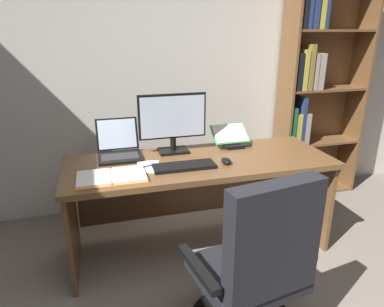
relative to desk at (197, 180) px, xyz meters
The scene contains 12 objects.
wall_back 1.17m from the desk, 73.25° to the left, with size 5.65×0.12×2.65m, color beige.
desk is the anchor object (origin of this frame).
bookshelf 1.55m from the desk, 24.52° to the left, with size 0.82×0.30×2.14m.
office_chair 1.00m from the desk, 89.07° to the right, with size 0.67×0.60×0.99m.
monitor 0.47m from the desk, 136.17° to the left, with size 0.51×0.16×0.44m.
laptop 0.62m from the desk, 164.23° to the left, with size 0.31×0.34×0.25m.
keyboard 0.32m from the desk, 127.14° to the right, with size 0.42×0.15×0.02m, color black.
computer_mouse 0.33m from the desk, 52.55° to the right, with size 0.06×0.10×0.04m, color black.
reading_stand_with_book 0.47m from the desk, 29.40° to the left, with size 0.29×0.24×0.15m.
open_binder 0.71m from the desk, 158.57° to the right, with size 0.43×0.26×0.02m.
notepad 0.45m from the desk, 161.93° to the right, with size 0.15×0.21×0.01m, color white.
pen 0.44m from the desk, 161.00° to the right, with size 0.01×0.01×0.14m, color navy.
Camera 1 is at (-0.93, -0.70, 1.60)m, focal length 32.53 mm.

